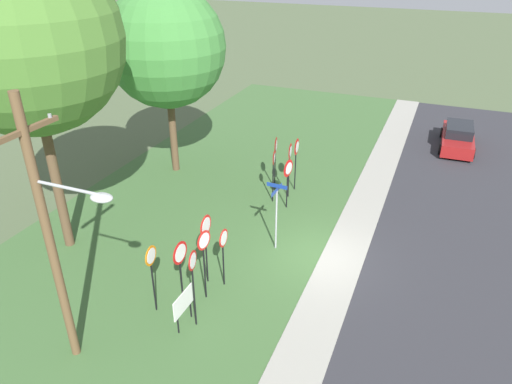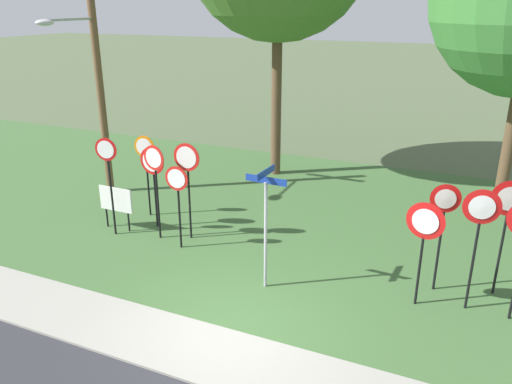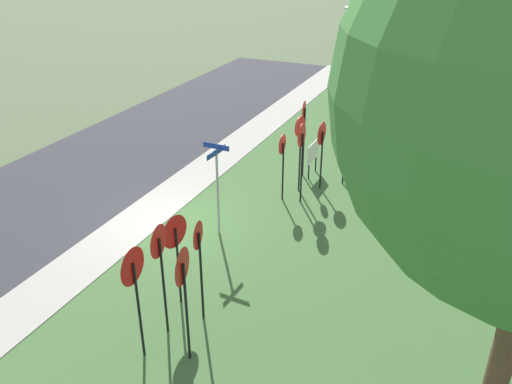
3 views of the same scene
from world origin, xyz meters
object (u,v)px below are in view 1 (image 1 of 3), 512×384
(stop_sign_far_center, at_px, (193,274))
(oak_tree_right, at_px, (166,48))
(yield_sign_far_left, at_px, (274,165))
(street_name_post, at_px, (276,211))
(oak_tree_left, at_px, (25,39))
(yield_sign_near_right, at_px, (288,172))
(stop_sign_far_left, at_px, (180,259))
(stop_sign_near_right, at_px, (224,246))
(utility_pole, at_px, (52,231))
(yield_sign_near_left, at_px, (276,151))
(yield_sign_center, at_px, (297,152))
(stop_sign_near_left, at_px, (152,266))
(parked_sedan_distant, at_px, (458,137))
(notice_board, at_px, (183,304))
(yield_sign_far_right, at_px, (290,158))
(stop_sign_far_right, at_px, (206,234))
(stop_sign_center_tall, at_px, (204,251))

(stop_sign_far_center, xyz_separation_m, oak_tree_right, (9.76, 6.53, 4.31))
(yield_sign_far_left, relative_size, street_name_post, 0.90)
(stop_sign_far_center, bearing_deg, oak_tree_left, 63.85)
(yield_sign_near_right, relative_size, yield_sign_far_left, 0.93)
(stop_sign_far_left, xyz_separation_m, street_name_post, (4.13, -1.74, -0.04))
(yield_sign_far_left, relative_size, oak_tree_left, 0.23)
(stop_sign_near_right, bearing_deg, utility_pole, 148.59)
(yield_sign_near_left, bearing_deg, stop_sign_far_left, 169.35)
(yield_sign_center, height_order, oak_tree_left, oak_tree_left)
(stop_sign_near_left, bearing_deg, yield_sign_near_right, -17.29)
(yield_sign_near_left, bearing_deg, parked_sedan_distant, -52.23)
(stop_sign_far_left, height_order, notice_board, stop_sign_far_left)
(yield_sign_near_right, bearing_deg, yield_sign_far_right, 25.64)
(yield_sign_center, xyz_separation_m, oak_tree_left, (-7.89, 6.84, 5.92))
(stop_sign_far_center, distance_m, yield_sign_near_right, 8.13)
(yield_sign_far_right, relative_size, oak_tree_left, 0.24)
(stop_sign_far_center, relative_size, yield_sign_center, 1.06)
(notice_board, distance_m, oak_tree_right, 12.88)
(notice_board, height_order, oak_tree_right, oak_tree_right)
(stop_sign_far_center, distance_m, yield_sign_near_left, 9.68)
(yield_sign_center, bearing_deg, yield_sign_far_left, 157.55)
(yield_sign_far_left, height_order, utility_pole, utility_pole)
(notice_board, height_order, oak_tree_left, oak_tree_left)
(yield_sign_near_left, bearing_deg, utility_pole, 161.49)
(stop_sign_far_left, distance_m, yield_sign_center, 9.23)
(oak_tree_left, bearing_deg, yield_sign_far_right, -43.92)
(stop_sign_far_right, height_order, stop_sign_center_tall, stop_sign_far_right)
(stop_sign_far_right, relative_size, yield_sign_center, 1.03)
(stop_sign_far_right, bearing_deg, yield_sign_far_left, -1.68)
(yield_sign_near_left, xyz_separation_m, notice_board, (-9.79, -0.58, -1.16))
(utility_pole, bearing_deg, street_name_post, -25.04)
(yield_sign_near_right, xyz_separation_m, utility_pole, (-10.47, 2.77, 2.49))
(stop_sign_near_right, height_order, yield_sign_far_left, yield_sign_far_left)
(stop_sign_far_right, height_order, oak_tree_left, oak_tree_left)
(parked_sedan_distant, bearing_deg, notice_board, 157.07)
(stop_sign_far_center, relative_size, yield_sign_near_right, 1.18)
(stop_sign_far_right, relative_size, street_name_post, 0.96)
(yield_sign_near_right, relative_size, oak_tree_left, 0.21)
(stop_sign_far_right, relative_size, parked_sedan_distant, 0.58)
(oak_tree_right, bearing_deg, stop_sign_far_right, -142.63)
(stop_sign_center_tall, height_order, yield_sign_near_left, yield_sign_near_left)
(stop_sign_center_tall, bearing_deg, yield_sign_near_right, 4.03)
(yield_sign_far_left, distance_m, oak_tree_right, 7.54)
(oak_tree_left, bearing_deg, parked_sedan_distant, -39.93)
(parked_sedan_distant, bearing_deg, yield_sign_far_left, 141.91)
(stop_sign_far_left, xyz_separation_m, yield_sign_near_left, (8.87, 0.02, 0.27))
(yield_sign_near_right, bearing_deg, stop_sign_far_left, -177.87)
(stop_sign_far_center, relative_size, oak_tree_right, 0.30)
(oak_tree_right, bearing_deg, notice_board, -147.98)
(yield_sign_near_left, relative_size, yield_sign_near_right, 1.13)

